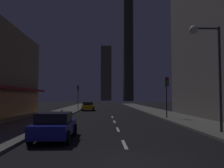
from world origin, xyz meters
TOP-DOWN VIEW (x-y plane):
  - ground_plane at (0.00, 32.00)m, footprint 78.00×136.00m
  - sidewalk_right at (7.00, 32.00)m, footprint 4.00×76.00m
  - sidewalk_left at (-7.00, 32.00)m, footprint 4.00×76.00m
  - lane_marking_center at (0.00, 8.40)m, footprint 0.16×23.00m
  - skyscraper_distant_tall at (0.68, 149.78)m, footprint 6.97×8.92m
  - skyscraper_distant_mid at (13.35, 128.22)m, footprint 5.25×7.40m
  - car_parked_near at (-3.60, 4.58)m, footprint 1.98×4.24m
  - car_parked_far at (-3.60, 31.92)m, footprint 1.98×4.24m
  - fire_hydrant_far_left at (-5.90, 19.93)m, footprint 0.42×0.30m
  - traffic_light_near_right at (5.50, 15.84)m, footprint 0.32×0.48m
  - traffic_light_far_left at (-5.50, 33.58)m, footprint 0.32×0.48m
  - street_lamp_right at (5.38, 6.09)m, footprint 1.96×0.56m

SIDE VIEW (x-z plane):
  - ground_plane at x=0.00m, z-range -0.10..0.00m
  - lane_marking_center at x=0.00m, z-range 0.00..0.01m
  - sidewalk_right at x=7.00m, z-range 0.00..0.15m
  - sidewalk_left at x=-7.00m, z-range 0.00..0.15m
  - fire_hydrant_far_left at x=-5.90m, z-range 0.13..0.78m
  - car_parked_near at x=-3.60m, z-range 0.02..1.47m
  - car_parked_far at x=-3.60m, z-range 0.02..1.47m
  - traffic_light_near_right at x=5.50m, z-range 1.09..5.29m
  - traffic_light_far_left at x=-5.50m, z-range 1.09..5.29m
  - street_lamp_right at x=5.38m, z-range 1.78..8.36m
  - skyscraper_distant_tall at x=0.68m, z-range 0.00..36.15m
  - skyscraper_distant_mid at x=13.35m, z-range 0.00..65.82m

